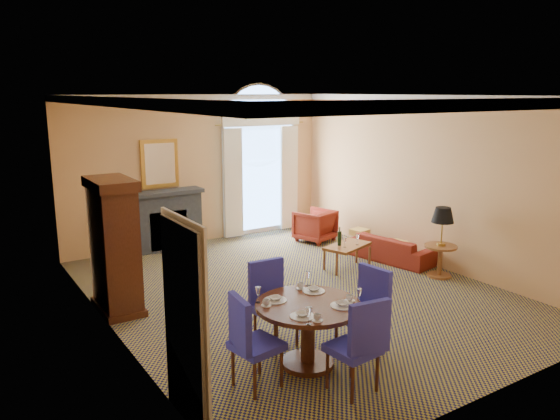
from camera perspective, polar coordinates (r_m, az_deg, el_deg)
ground at (r=9.19m, az=1.70°, el=-8.51°), size 7.50×7.50×0.00m
room_envelope at (r=9.17m, az=-0.70°, el=7.58°), size 6.04×7.52×3.45m
armoire at (r=8.52m, az=-16.90°, el=-3.83°), size 0.58×1.03×2.03m
dining_table at (r=6.66m, az=2.95°, el=-11.39°), size 1.27×1.27×1.00m
dining_chair_north at (r=7.21m, az=-0.93°, el=-9.09°), size 0.58×0.58×1.11m
dining_chair_south at (r=6.11m, az=8.42°, el=-13.33°), size 0.55×0.56×1.11m
dining_chair_east at (r=7.05m, az=9.00°, el=-9.77°), size 0.55×0.54×1.11m
dining_chair_west at (r=6.14m, az=-3.27°, el=-13.08°), size 0.57×0.57×1.11m
sofa at (r=10.96m, az=11.59°, el=-3.93°), size 0.99×1.79×0.49m
armchair at (r=12.12m, az=3.66°, el=-1.62°), size 0.95×0.97×0.70m
coffee_table at (r=10.25m, az=7.03°, el=-3.81°), size 1.05×0.79×0.82m
side_table at (r=10.09m, az=16.54°, el=-2.31°), size 0.58×0.58×1.25m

